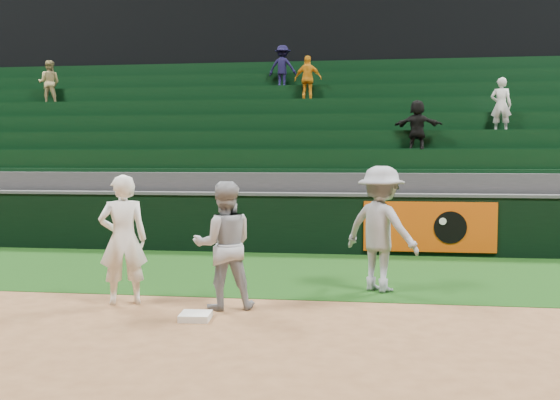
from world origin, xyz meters
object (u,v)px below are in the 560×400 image
at_px(baserunner, 224,245).
at_px(first_baseman, 123,240).
at_px(first_base, 195,316).
at_px(base_coach, 381,229).

bearing_deg(baserunner, first_baseman, -18.94).
xyz_separation_m(first_base, first_baseman, (-1.18, 0.67, 0.84)).
bearing_deg(first_base, first_baseman, 150.39).
xyz_separation_m(first_base, base_coach, (2.29, 1.94, 0.89)).
bearing_deg(base_coach, first_base, 74.09).
height_order(first_base, base_coach, base_coach).
height_order(baserunner, base_coach, base_coach).
relative_size(first_baseman, base_coach, 0.95).
height_order(first_baseman, baserunner, first_baseman).
xyz_separation_m(first_baseman, base_coach, (3.47, 1.27, 0.06)).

